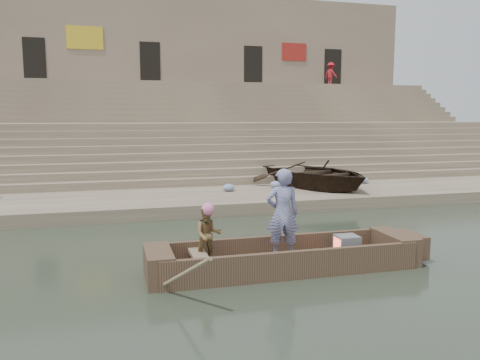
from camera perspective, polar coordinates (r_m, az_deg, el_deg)
name	(u,v)px	position (r m, az deg, el deg)	size (l,w,h in m)	color
ground	(356,275)	(9.85, 13.78, -11.04)	(120.00, 120.00, 0.00)	#2A3628
lower_landing	(246,198)	(17.03, 0.76, -2.22)	(32.00, 4.00, 0.40)	gray
mid_landing	(206,151)	(24.15, -4.10, 3.54)	(32.00, 3.00, 2.80)	gray
upper_landing	(185,124)	(30.99, -6.60, 6.63)	(32.00, 3.00, 5.20)	gray
ghat_steps	(200,141)	(25.78, -4.83, 4.68)	(32.00, 11.00, 5.20)	gray
building_wall	(176,81)	(35.03, -7.66, 11.64)	(32.00, 5.07, 11.20)	gray
main_rowboat	(284,264)	(9.93, 5.33, -10.02)	(5.00, 1.30, 0.22)	brown
rowboat_trim	(294,254)	(9.94, 6.50, -8.83)	(6.04, 2.63, 1.82)	brown
standing_man	(283,214)	(9.74, 5.12, -4.05)	(0.68, 0.45, 1.86)	navy
rowing_man	(208,235)	(9.48, -3.84, -6.57)	(0.56, 0.43, 1.15)	#2B823B
television	(346,245)	(10.40, 12.64, -7.58)	(0.46, 0.42, 0.40)	slate
beached_rowboat	(315,174)	(18.55, 9.02, 0.75)	(3.60, 5.04, 1.04)	#2D2116
pedestrian	(331,74)	(33.78, 10.83, 12.37)	(1.01, 0.58, 1.56)	maroon
cloth_bundles	(225,186)	(17.74, -1.82, -0.74)	(14.23, 1.03, 0.26)	#3F5999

